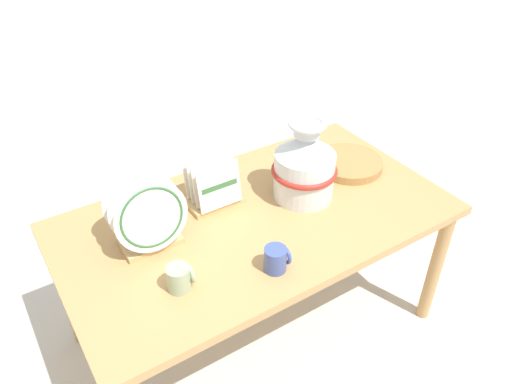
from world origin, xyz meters
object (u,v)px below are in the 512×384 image
mug_cobalt_glaze (276,259)px  ceramic_vase (305,165)px  dish_rack_round_plates (148,218)px  dish_rack_square_plates (212,188)px  wicker_charger_stack (349,163)px  mug_sage_glaze (180,278)px

mug_cobalt_glaze → ceramic_vase: bearing=41.2°
dish_rack_round_plates → dish_rack_square_plates: dish_rack_round_plates is taller
dish_rack_square_plates → wicker_charger_stack: 0.63m
wicker_charger_stack → mug_cobalt_glaze: size_ratio=3.32×
dish_rack_square_plates → wicker_charger_stack: dish_rack_square_plates is taller
wicker_charger_stack → mug_sage_glaze: bearing=-164.7°
dish_rack_round_plates → wicker_charger_stack: size_ratio=0.96×
dish_rack_square_plates → wicker_charger_stack: size_ratio=0.70×
mug_sage_glaze → dish_rack_round_plates: bearing=89.4°
dish_rack_round_plates → mug_cobalt_glaze: bearing=-47.9°
ceramic_vase → mug_cobalt_glaze: bearing=-138.8°
mug_sage_glaze → dish_rack_square_plates: bearing=48.3°
dish_rack_square_plates → mug_cobalt_glaze: 0.44m
dish_rack_round_plates → mug_sage_glaze: size_ratio=3.19×
dish_rack_square_plates → mug_cobalt_glaze: (0.00, -0.44, -0.03)m
mug_cobalt_glaze → mug_sage_glaze: bearing=163.1°
mug_sage_glaze → mug_cobalt_glaze: 0.32m
dish_rack_square_plates → mug_sage_glaze: (-0.31, -0.34, -0.03)m
dish_rack_round_plates → wicker_charger_stack: 0.93m
dish_rack_square_plates → mug_sage_glaze: bearing=-131.7°
mug_sage_glaze → mug_cobalt_glaze: size_ratio=1.00×
mug_cobalt_glaze → wicker_charger_stack: bearing=29.2°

